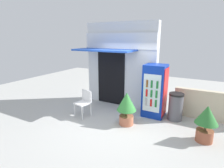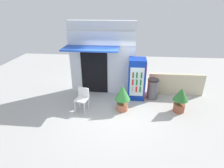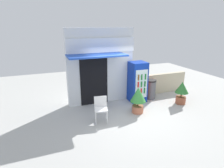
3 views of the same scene
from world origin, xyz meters
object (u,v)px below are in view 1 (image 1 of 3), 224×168
object	(u,v)px
drink_cooler	(155,91)
potted_plant_near_shop	(127,106)
plastic_chair	(84,101)
trash_bin	(176,107)
potted_plant_curbside	(206,121)

from	to	relation	value
drink_cooler	potted_plant_near_shop	size ratio (longest dim) A/B	1.71
plastic_chair	trash_bin	xyz separation A→B (m)	(2.84, 1.19, -0.08)
drink_cooler	plastic_chair	distance (m)	2.45
drink_cooler	potted_plant_curbside	size ratio (longest dim) A/B	1.81
plastic_chair	trash_bin	world-z (taller)	trash_bin
plastic_chair	potted_plant_curbside	size ratio (longest dim) A/B	0.91
drink_cooler	potted_plant_curbside	distance (m)	1.94
plastic_chair	trash_bin	distance (m)	3.08
drink_cooler	trash_bin	xyz separation A→B (m)	(0.72, 0.02, -0.44)
potted_plant_curbside	trash_bin	size ratio (longest dim) A/B	1.10
potted_plant_near_shop	trash_bin	world-z (taller)	potted_plant_near_shop
plastic_chair	potted_plant_curbside	distance (m)	3.77
potted_plant_curbside	potted_plant_near_shop	bearing A→B (deg)	-177.42
potted_plant_curbside	trash_bin	distance (m)	1.37
plastic_chair	potted_plant_curbside	xyz separation A→B (m)	(3.76, 0.19, 0.05)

